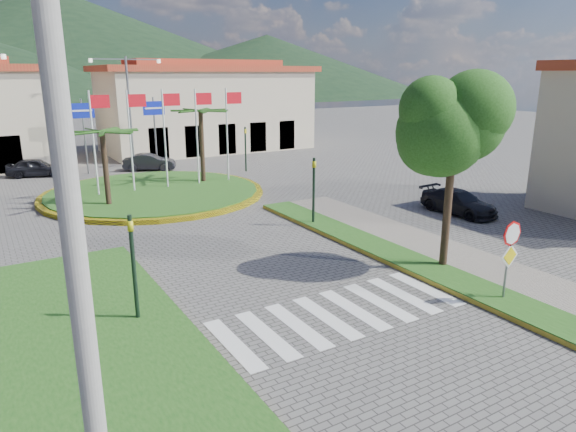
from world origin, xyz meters
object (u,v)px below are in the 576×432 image
car_dark_b (149,162)px  car_side_right (459,202)px  utility_pole (75,255)px  car_dark_a (36,167)px  roundabout_island (154,192)px  stop_sign (510,248)px  deciduous_tree (455,125)px

car_dark_b → car_side_right: 22.32m
car_dark_b → car_side_right: (9.88, -20.01, -0.01)m
utility_pole → car_dark_a: 32.02m
roundabout_island → utility_pole: size_ratio=1.41×
stop_sign → utility_pole: 12.84m
deciduous_tree → car_dark_a: (-10.75, 26.71, -4.54)m
roundabout_island → deciduous_tree: deciduous_tree is taller
stop_sign → deciduous_tree: deciduous_tree is taller
stop_sign → utility_pole: bearing=-171.0°
car_dark_a → car_dark_b: car_dark_a is taller
deciduous_tree → car_dark_b: bearing=97.7°
roundabout_island → car_dark_a: (-5.26, 9.71, 0.46)m
stop_sign → utility_pole: size_ratio=0.29×
stop_sign → car_dark_a: stop_sign is taller
stop_sign → car_dark_a: 31.45m
deciduous_tree → utility_pole: 13.94m
stop_sign → deciduous_tree: bearing=78.8°
deciduous_tree → utility_pole: (-13.00, -5.00, -0.68)m
roundabout_island → car_dark_a: 11.05m
stop_sign → car_dark_a: bearing=108.9°
utility_pole → car_side_right: size_ratio=2.19×
car_dark_a → car_side_right: car_dark_a is taller
deciduous_tree → roundabout_island: bearing=107.9°
roundabout_island → stop_sign: bearing=-76.3°
deciduous_tree → stop_sign: bearing=-101.2°
roundabout_island → deciduous_tree: (5.50, -17.00, 5.00)m
roundabout_island → car_dark_a: size_ratio=3.41×
car_side_right → car_dark_a: bearing=125.8°
car_dark_a → stop_sign: bearing=-143.6°
roundabout_island → stop_sign: roundabout_island is taller
car_dark_a → car_side_right: size_ratio=0.91×
car_dark_b → car_side_right: size_ratio=0.90×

